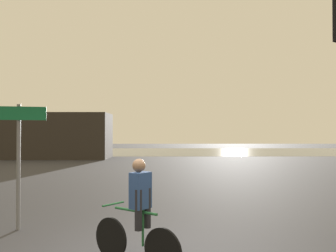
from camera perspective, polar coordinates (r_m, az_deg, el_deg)
The scene contains 4 objects.
water_strip at distance 39.20m, azimuth -1.06°, elevation -3.91°, with size 80.00×16.00×0.01m, color slate.
distant_building at distance 31.04m, azimuth -20.54°, elevation -1.41°, with size 12.59×4.00×3.49m, color #2D2823.
direction_sign_post at distance 8.34m, azimuth -21.83°, elevation -3.11°, with size 1.07×0.29×2.60m.
cyclist at distance 5.76m, azimuth -4.51°, elevation -12.96°, with size 1.37×1.08×1.62m.
Camera 1 is at (0.42, -5.80, 2.02)m, focal length 40.00 mm.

